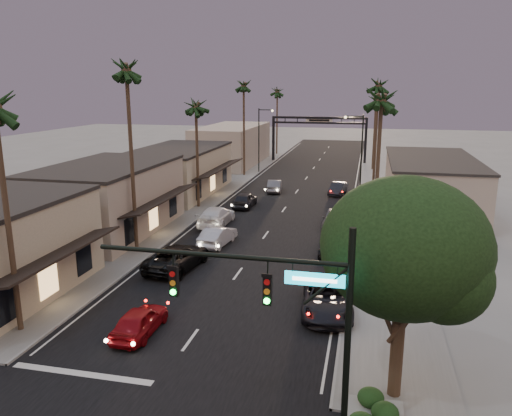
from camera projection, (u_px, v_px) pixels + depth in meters
The scene contains 30 objects.
ground at pixel (289, 203), 52.52m from camera, with size 200.00×200.00×0.00m, color slate.
road at pixel (296, 193), 57.25m from camera, with size 14.00×120.00×0.02m, color black.
sidewalk_left at pixel (232, 179), 65.91m from camera, with size 5.00×92.00×0.12m, color slate.
sidewalk_right at pixel (380, 185), 61.83m from camera, with size 5.00×92.00×0.12m, color slate.
storefront_mid at pixel (108, 200), 41.39m from camera, with size 8.00×14.00×5.50m, color #A49483.
storefront_far at pixel (179, 172), 56.61m from camera, with size 8.00×16.00×5.00m, color tan.
storefront_dist at pixel (232, 145), 78.28m from camera, with size 8.00×20.00×6.00m, color #A49483.
building_right at pixel (430, 185), 48.92m from camera, with size 8.00×18.00×5.00m, color #A49483.
traffic_signal at pixel (289, 306), 15.98m from camera, with size 8.51×0.22×7.80m.
corner_tree at pixel (406, 253), 18.22m from camera, with size 6.20×6.20×8.80m.
arch at pixel (319, 128), 79.63m from camera, with size 15.20×0.40×7.27m.
streetlight_right at pixel (359, 149), 54.51m from camera, with size 2.13×0.30×9.00m.
streetlight_left at pixel (261, 135), 69.80m from camera, with size 2.13×0.30×9.00m.
palm_lb at pixel (126, 65), 34.14m from camera, with size 3.20×3.20×15.20m.
palm_lc at pixel (196, 102), 48.09m from camera, with size 3.20×3.20×12.20m.
palm_ld at pixel (244, 83), 65.64m from camera, with size 3.20×3.20×14.20m.
palm_ra at pixel (382, 94), 32.80m from camera, with size 3.20×3.20×13.20m.
palm_rb at pixel (379, 82), 51.52m from camera, with size 3.20×3.20×14.20m.
palm_rc at pixel (376, 97), 70.93m from camera, with size 3.20×3.20×12.20m.
palm_far at pixel (277, 89), 87.60m from camera, with size 3.20×3.20×13.20m.
oncoming_red at pixel (140, 321), 24.55m from camera, with size 1.63×4.06×1.38m, color maroon.
oncoming_pickup at pixel (177, 257), 33.38m from camera, with size 2.65×5.75×1.60m, color black.
oncoming_silver at pixel (218, 236), 38.36m from camera, with size 1.55×4.45×1.47m, color #AFAFB5.
oncoming_white at pixel (216, 216), 43.94m from camera, with size 2.30×5.66×1.64m, color silver.
oncoming_dgrey at pixel (245, 200), 50.48m from camera, with size 1.81×4.51×1.54m, color black.
oncoming_grey_far at pixel (275, 186), 57.93m from camera, with size 1.51×4.32×1.42m, color #57575D.
curbside_near at pixel (327, 298), 26.96m from camera, with size 2.65×5.75×1.60m, color black.
curbside_black at pixel (336, 244), 36.18m from camera, with size 2.22×5.47×1.59m, color black.
curbside_grey at pixel (334, 219), 43.26m from camera, with size 1.84×4.57×1.56m, color #424347.
curbside_far at pixel (338, 189), 56.43m from camera, with size 1.45×4.15×1.37m, color black.
Camera 1 is at (7.93, -10.65, 11.91)m, focal length 35.00 mm.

